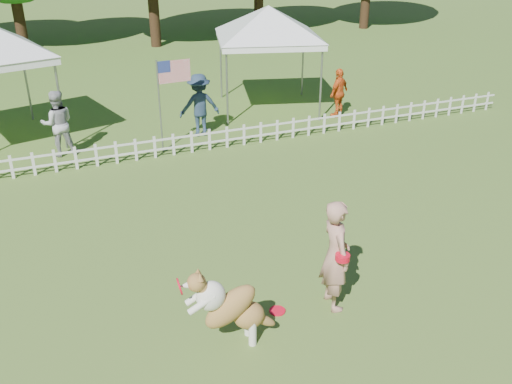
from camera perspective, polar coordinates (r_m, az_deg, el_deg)
ground at (r=9.47m, az=1.20°, el=-11.57°), size 120.00×120.00×0.00m
picket_fence at (r=15.22m, az=-9.17°, el=4.57°), size 22.00×0.08×0.60m
handler at (r=9.11m, az=7.95°, el=-6.26°), size 0.52×0.73×1.89m
dog at (r=8.42m, az=-2.44°, el=-11.36°), size 1.33×0.56×1.33m
frisbee_on_turf at (r=9.41m, az=2.15°, el=-11.79°), size 0.26×0.26×0.02m
canopy_tent_right at (r=18.68m, az=1.21°, el=13.07°), size 3.80×3.80×3.20m
flag_pole at (r=15.28m, az=-9.60°, el=8.37°), size 0.96×0.17×2.48m
spectator_a at (r=15.83m, az=-19.20°, el=6.50°), size 0.87×0.68×1.75m
spectator_b at (r=16.49m, az=-5.67°, el=8.65°), size 1.20×0.74×1.79m
spectator_c at (r=18.26m, az=8.29°, el=9.79°), size 0.97×0.76×1.53m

